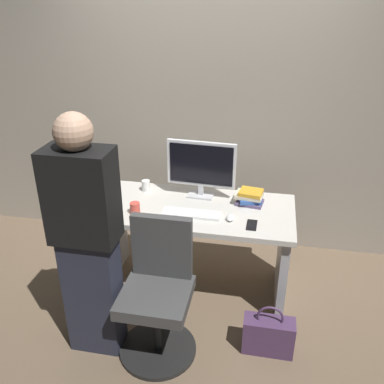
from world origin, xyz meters
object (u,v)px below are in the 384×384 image
at_px(desk, 193,232).
at_px(book_stack, 250,197).
at_px(office_chair, 158,295).
at_px(keyboard, 191,214).
at_px(cup_near_keyboard, 135,208).
at_px(handbag, 268,335).
at_px(cup_by_monitor, 146,186).
at_px(monitor, 201,166).
at_px(mouse, 231,217).
at_px(person_at_desk, 87,240).
at_px(cell_phone, 252,225).

distance_m(desk, book_stack, 0.52).
distance_m(office_chair, keyboard, 0.65).
bearing_deg(cup_near_keyboard, handbag, -21.78).
height_order(office_chair, cup_by_monitor, office_chair).
bearing_deg(office_chair, desk, 81.42).
xyz_separation_m(desk, monitor, (0.02, 0.19, 0.48)).
bearing_deg(book_stack, mouse, -112.81).
distance_m(desk, person_at_desk, 0.96).
distance_m(person_at_desk, keyboard, 0.82).
height_order(keyboard, book_stack, book_stack).
distance_m(monitor, handbag, 1.31).
bearing_deg(office_chair, monitor, 81.73).
xyz_separation_m(person_at_desk, handbag, (1.15, 0.15, -0.70)).
distance_m(person_at_desk, cup_near_keyboard, 0.58).
distance_m(monitor, keyboard, 0.40).
bearing_deg(person_at_desk, keyboard, 49.60).
relative_size(keyboard, cup_by_monitor, 4.90).
height_order(office_chair, book_stack, office_chair).
relative_size(mouse, cell_phone, 0.69).
bearing_deg(book_stack, monitor, 171.99).
distance_m(keyboard, book_stack, 0.49).
relative_size(desk, person_at_desk, 0.93).
bearing_deg(desk, cup_by_monitor, 153.99).
xyz_separation_m(monitor, handbag, (0.60, -0.79, -0.86)).
bearing_deg(office_chair, cup_by_monitor, 110.47).
distance_m(mouse, book_stack, 0.30).
bearing_deg(monitor, office_chair, -98.27).
relative_size(person_at_desk, monitor, 3.03).
distance_m(mouse, cup_by_monitor, 0.81).
height_order(desk, keyboard, keyboard).
bearing_deg(handbag, office_chair, -173.07).
relative_size(desk, keyboard, 3.53).
xyz_separation_m(cup_near_keyboard, book_stack, (0.82, 0.32, 0.01)).
height_order(person_at_desk, cell_phone, person_at_desk).
distance_m(monitor, cup_by_monitor, 0.51).
height_order(mouse, cup_by_monitor, cup_by_monitor).
bearing_deg(desk, mouse, -24.87).
relative_size(cup_near_keyboard, cell_phone, 0.59).
height_order(office_chair, handbag, office_chair).
height_order(office_chair, cup_near_keyboard, office_chair).
bearing_deg(book_stack, office_chair, -122.29).
xyz_separation_m(mouse, cup_by_monitor, (-0.73, 0.35, 0.03)).
bearing_deg(office_chair, cell_phone, 41.11).
height_order(person_at_desk, book_stack, person_at_desk).
height_order(person_at_desk, handbag, person_at_desk).
distance_m(person_at_desk, handbag, 1.35).
bearing_deg(monitor, person_at_desk, -120.09).
height_order(desk, monitor, monitor).
bearing_deg(mouse, cup_near_keyboard, -176.64).
distance_m(cup_near_keyboard, book_stack, 0.88).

